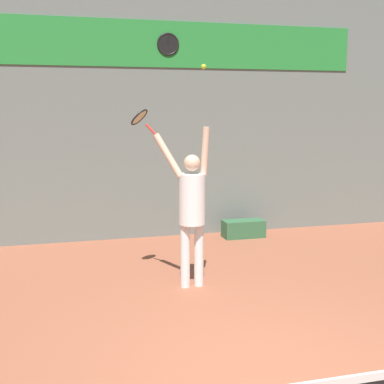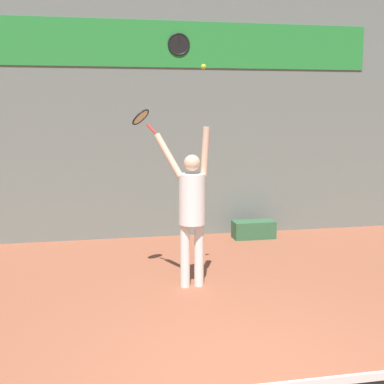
% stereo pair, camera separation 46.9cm
% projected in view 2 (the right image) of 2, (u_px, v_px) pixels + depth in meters
% --- Properties ---
extents(back_wall, '(18.00, 0.10, 5.00)m').
position_uv_depth(back_wall, '(161.00, 103.00, 9.81)').
color(back_wall, slate).
rests_on(back_wall, ground_plane).
extents(sponsor_banner, '(7.92, 0.02, 0.82)m').
position_uv_depth(sponsor_banner, '(161.00, 44.00, 9.58)').
color(sponsor_banner, '#288C38').
extents(scoreboard_clock, '(0.41, 0.04, 0.41)m').
position_uv_depth(scoreboard_clock, '(179.00, 44.00, 9.63)').
color(scoreboard_clock, black).
extents(tennis_player, '(0.75, 0.46, 2.17)m').
position_uv_depth(tennis_player, '(192.00, 205.00, 7.15)').
color(tennis_player, white).
rests_on(tennis_player, ground_plane).
extents(tennis_racket, '(0.39, 0.36, 0.35)m').
position_uv_depth(tennis_racket, '(142.00, 118.00, 7.18)').
color(tennis_racket, red).
extents(tennis_ball, '(0.07, 0.07, 0.07)m').
position_uv_depth(tennis_ball, '(204.00, 67.00, 6.84)').
color(tennis_ball, '#CCDB2D').
extents(water_bottle, '(0.07, 0.07, 0.26)m').
position_uv_depth(water_bottle, '(260.00, 231.00, 10.02)').
color(water_bottle, '#D84C19').
rests_on(water_bottle, ground_plane).
extents(equipment_bag, '(0.78, 0.35, 0.32)m').
position_uv_depth(equipment_bag, '(254.00, 230.00, 9.99)').
color(equipment_bag, '#33663F').
rests_on(equipment_bag, ground_plane).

